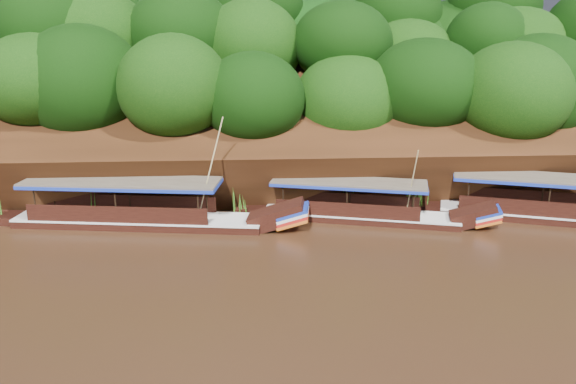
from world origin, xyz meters
name	(u,v)px	position (x,y,z in m)	size (l,w,h in m)	color
ground	(347,274)	(0.00, 0.00, 0.00)	(160.00, 160.00, 0.00)	black
riverbank	(304,141)	(-0.01, 22.73, 1.89)	(120.00, 30.06, 19.40)	black
boat_0	(575,212)	(14.68, 6.50, 0.60)	(16.09, 7.29, 5.97)	black
boat_1	(372,212)	(2.71, 7.48, 0.54)	(13.84, 5.40, 5.12)	black
boat_2	(154,216)	(-10.18, 7.43, 0.61)	(17.25, 4.61, 6.90)	black
reeds	(261,200)	(-3.91, 9.33, 0.85)	(50.45, 2.61, 1.97)	#356B1A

